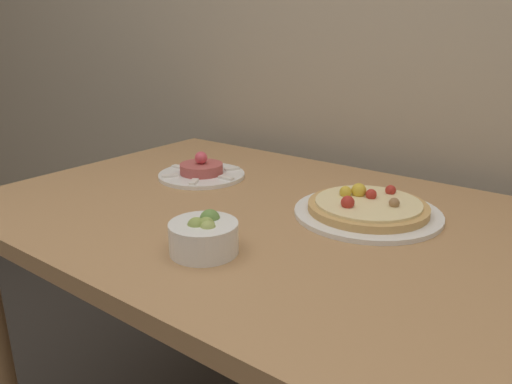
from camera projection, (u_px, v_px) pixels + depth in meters
name	position (u px, v px, depth m)	size (l,w,h in m)	color
dining_table	(298.00, 263.00, 1.04)	(1.40, 0.84, 0.78)	#AD7F51
pizza_plate	(367.00, 209.00, 1.03)	(0.30, 0.30, 0.06)	white
tartare_plate	(202.00, 172.00, 1.28)	(0.22, 0.22, 0.07)	white
small_bowl	(204.00, 236.00, 0.86)	(0.12, 0.12, 0.07)	white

